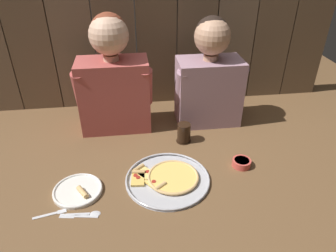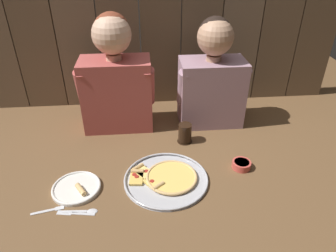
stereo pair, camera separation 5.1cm
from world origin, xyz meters
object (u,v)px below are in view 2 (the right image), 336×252
Objects in this scene: diner_left at (116,77)px; diner_right at (212,77)px; drinking_glass at (185,133)px; pizza_tray at (167,178)px; dinner_plate at (77,188)px; dipping_bowl at (241,164)px.

diner_left is 0.53m from diner_right.
diner_right reaches higher than drinking_glass.
drinking_glass is (0.12, 0.30, 0.04)m from pizza_tray.
dinner_plate is 0.91m from diner_right.
diner_right reaches higher than dinner_plate.
dipping_bowl is 0.80m from diner_left.
dinner_plate is at bearing -173.79° from dipping_bowl.
diner_left is at bearing 179.98° from diner_right.
pizza_tray is at bearing 3.86° from dinner_plate.
drinking_glass is 0.48m from diner_left.
dinner_plate is at bearing -176.14° from pizza_tray.
drinking_glass reaches higher than dipping_bowl.
dinner_plate is 0.35× the size of diner_right.
diner_left is 1.05× the size of diner_right.
drinking_glass is at bearing 32.05° from dinner_plate.
diner_left is (0.17, 0.53, 0.29)m from dinner_plate.
diner_right is at bearing 49.31° from drinking_glass.
diner_left is at bearing 143.18° from dipping_bowl.
diner_right is (0.69, 0.53, 0.27)m from dinner_plate.
pizza_tray is 0.40m from dinner_plate.
dinner_plate is 2.01× the size of drinking_glass.
dinner_plate is at bearing -147.95° from drinking_glass.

